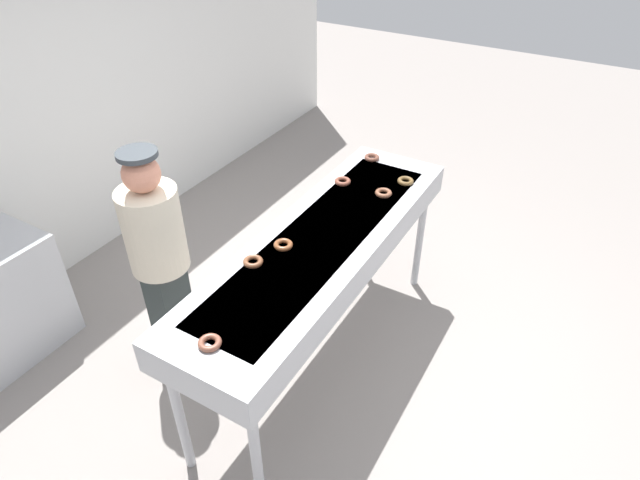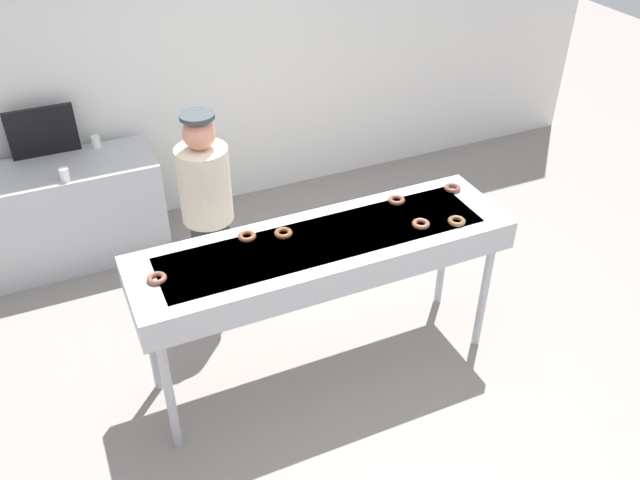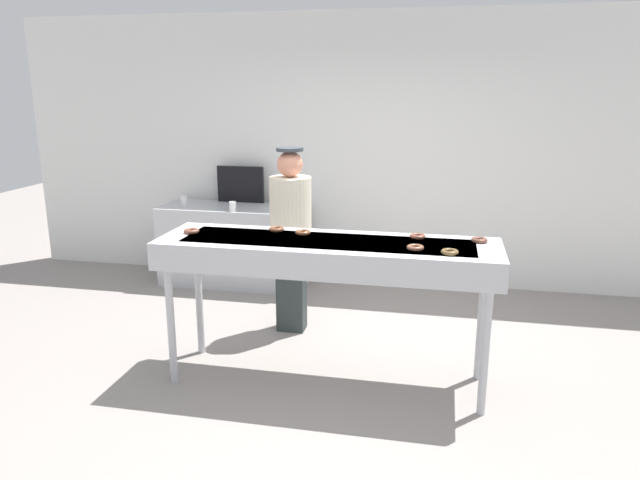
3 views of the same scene
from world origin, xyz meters
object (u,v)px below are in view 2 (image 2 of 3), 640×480
(chocolate_donut_6, at_px, (452,188))
(paper_cup_0, at_px, (65,174))
(fryer_conveyor, at_px, (324,252))
(chocolate_donut_5, at_px, (157,278))
(chocolate_donut_3, at_px, (421,224))
(paper_cup_2, at_px, (96,142))
(worker_baker, at_px, (207,206))
(chocolate_donut_2, at_px, (457,221))
(chocolate_donut_4, at_px, (283,233))
(chocolate_donut_1, at_px, (396,200))
(chocolate_donut_0, at_px, (247,236))
(menu_display, at_px, (42,132))
(prep_counter, at_px, (64,214))

(chocolate_donut_6, bearing_deg, paper_cup_0, 146.04)
(fryer_conveyor, xyz_separation_m, chocolate_donut_5, (-1.02, 0.01, 0.12))
(chocolate_donut_3, height_order, paper_cup_2, chocolate_donut_3)
(worker_baker, xyz_separation_m, paper_cup_0, (-0.85, 0.90, -0.02))
(chocolate_donut_3, distance_m, paper_cup_2, 2.88)
(chocolate_donut_2, relative_size, chocolate_donut_4, 1.00)
(chocolate_donut_1, xyz_separation_m, chocolate_donut_3, (0.00, -0.31, 0.00))
(paper_cup_0, bearing_deg, chocolate_donut_2, -41.93)
(paper_cup_2, bearing_deg, paper_cup_0, -123.59)
(chocolate_donut_3, xyz_separation_m, paper_cup_0, (-1.96, 1.89, -0.18))
(chocolate_donut_0, distance_m, paper_cup_2, 2.13)
(chocolate_donut_6, distance_m, menu_display, 3.23)
(chocolate_donut_1, xyz_separation_m, chocolate_donut_2, (0.22, -0.37, 0.00))
(chocolate_donut_0, distance_m, chocolate_donut_5, 0.62)
(chocolate_donut_3, bearing_deg, chocolate_donut_6, 34.45)
(chocolate_donut_6, bearing_deg, fryer_conveyor, -170.53)
(chocolate_donut_1, bearing_deg, worker_baker, 148.25)
(paper_cup_0, height_order, paper_cup_2, same)
(fryer_conveyor, relative_size, chocolate_donut_2, 21.22)
(chocolate_donut_3, xyz_separation_m, menu_display, (-2.04, 2.38, -0.03))
(chocolate_donut_4, distance_m, menu_display, 2.45)
(chocolate_donut_1, distance_m, menu_display, 2.91)
(chocolate_donut_1, bearing_deg, chocolate_donut_3, -89.92)
(chocolate_donut_0, xyz_separation_m, chocolate_donut_5, (-0.60, -0.19, 0.00))
(fryer_conveyor, xyz_separation_m, prep_counter, (-1.42, 2.01, -0.54))
(worker_baker, height_order, paper_cup_2, worker_baker)
(chocolate_donut_1, bearing_deg, paper_cup_2, 129.12)
(chocolate_donut_1, distance_m, prep_counter, 2.81)
(chocolate_donut_4, bearing_deg, chocolate_donut_6, 1.56)
(chocolate_donut_4, relative_size, paper_cup_2, 1.12)
(chocolate_donut_2, height_order, chocolate_donut_4, same)
(fryer_conveyor, height_order, chocolate_donut_3, chocolate_donut_3)
(chocolate_donut_3, bearing_deg, chocolate_donut_2, -16.21)
(chocolate_donut_2, height_order, paper_cup_0, chocolate_donut_2)
(chocolate_donut_3, height_order, chocolate_donut_4, same)
(chocolate_donut_2, bearing_deg, chocolate_donut_3, 163.79)
(prep_counter, height_order, paper_cup_2, paper_cup_2)
(chocolate_donut_6, bearing_deg, prep_counter, 143.25)
(worker_baker, xyz_separation_m, paper_cup_2, (-0.55, 1.35, -0.02))
(fryer_conveyor, distance_m, chocolate_donut_4, 0.28)
(chocolate_donut_1, height_order, chocolate_donut_2, same)
(chocolate_donut_5, distance_m, chocolate_donut_6, 2.06)
(chocolate_donut_6, xyz_separation_m, paper_cup_0, (-2.38, 1.60, -0.18))
(paper_cup_2, bearing_deg, chocolate_donut_1, -50.88)
(chocolate_donut_0, distance_m, chocolate_donut_3, 1.08)
(chocolate_donut_4, relative_size, prep_counter, 0.07)
(chocolate_donut_1, xyz_separation_m, worker_baker, (-1.11, 0.68, -0.15))
(chocolate_donut_5, distance_m, menu_display, 2.29)
(chocolate_donut_0, bearing_deg, chocolate_donut_2, -16.77)
(chocolate_donut_5, distance_m, prep_counter, 2.14)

